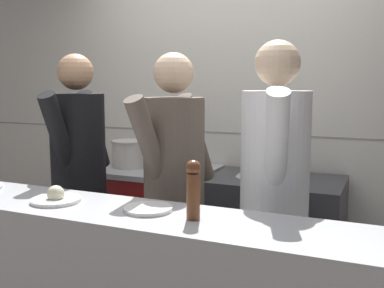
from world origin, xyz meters
TOP-DOWN VIEW (x-y plane):
  - wall_back_tiled at (0.00, 1.45)m, footprint 8.00×0.06m
  - oven_range at (-0.46, 1.05)m, footprint 0.89×0.71m
  - prep_counter at (0.49, 1.05)m, footprint 0.93×0.65m
  - stock_pot at (-0.68, 1.00)m, footprint 0.29×0.29m
  - sauce_pot at (-0.26, 1.02)m, footprint 0.35×0.35m
  - mixing_bowl_steel at (0.34, 1.06)m, footprint 0.28×0.28m
  - chefs_knife at (0.51, 0.90)m, footprint 0.39×0.13m
  - plated_dish_appetiser at (-0.28, -0.32)m, footprint 0.24×0.24m
  - plated_dish_dessert at (0.21, -0.28)m, footprint 0.22×0.22m
  - pepper_mill at (0.45, -0.32)m, footprint 0.06×0.06m
  - chef_head_cook at (-0.65, 0.33)m, footprint 0.39×0.76m
  - chef_sous at (0.08, 0.27)m, footprint 0.42×0.75m
  - chef_line at (0.66, 0.28)m, footprint 0.44×0.77m

SIDE VIEW (x-z plane):
  - prep_counter at x=0.49m, z-range 0.00..0.88m
  - oven_range at x=-0.46m, z-range 0.00..0.89m
  - chefs_knife at x=0.51m, z-range 0.88..0.90m
  - mixing_bowl_steel at x=0.34m, z-range 0.89..0.99m
  - chef_sous at x=0.08m, z-range 0.10..1.82m
  - chef_head_cook at x=-0.65m, z-range 0.10..1.83m
  - sauce_pot at x=-0.26m, z-range 0.89..1.06m
  - plated_dish_dessert at x=0.21m, z-range 0.97..0.99m
  - chef_line at x=0.66m, z-range 0.10..1.87m
  - plated_dish_appetiser at x=-0.28m, z-range 0.95..1.03m
  - stock_pot at x=-0.68m, z-range 0.89..1.11m
  - pepper_mill at x=0.45m, z-range 0.98..1.23m
  - wall_back_tiled at x=0.00m, z-range 0.00..2.60m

